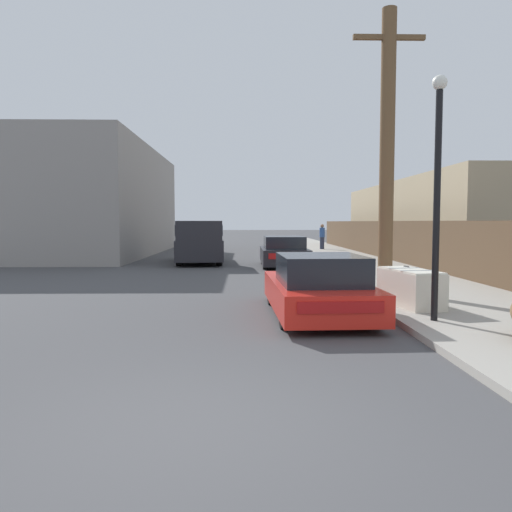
% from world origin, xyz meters
% --- Properties ---
extents(ground_plane, '(220.00, 220.00, 0.00)m').
position_xyz_m(ground_plane, '(0.00, 0.00, 0.00)').
color(ground_plane, '#444447').
extents(sidewalk_curb, '(4.20, 63.00, 0.12)m').
position_xyz_m(sidewalk_curb, '(5.30, 23.50, 0.06)').
color(sidewalk_curb, '#9E998E').
rests_on(sidewalk_curb, ground).
extents(discarded_fridge, '(1.01, 1.84, 0.79)m').
position_xyz_m(discarded_fridge, '(3.92, 6.06, 0.50)').
color(discarded_fridge, silver).
rests_on(discarded_fridge, sidewalk_curb).
extents(parked_sports_car_red, '(1.97, 4.27, 1.25)m').
position_xyz_m(parked_sports_car_red, '(1.89, 5.57, 0.57)').
color(parked_sports_car_red, red).
rests_on(parked_sports_car_red, ground).
extents(car_parked_mid, '(1.91, 4.14, 1.29)m').
position_xyz_m(car_parked_mid, '(2.08, 16.60, 0.61)').
color(car_parked_mid, black).
rests_on(car_parked_mid, ground).
extents(pickup_truck, '(2.49, 5.63, 1.93)m').
position_xyz_m(pickup_truck, '(-1.63, 18.25, 0.96)').
color(pickup_truck, '#232328').
rests_on(pickup_truck, ground).
extents(utility_pole, '(1.80, 0.37, 7.05)m').
position_xyz_m(utility_pole, '(4.01, 8.29, 3.72)').
color(utility_pole, brown).
rests_on(utility_pole, sidewalk_curb).
extents(street_lamp, '(0.26, 0.26, 4.33)m').
position_xyz_m(street_lamp, '(3.83, 4.46, 2.66)').
color(street_lamp, black).
rests_on(street_lamp, sidewalk_curb).
extents(wooden_fence, '(0.08, 38.29, 1.81)m').
position_xyz_m(wooden_fence, '(7.25, 17.47, 1.02)').
color(wooden_fence, brown).
rests_on(wooden_fence, sidewalk_curb).
extents(building_left_block, '(7.00, 16.69, 6.08)m').
position_xyz_m(building_left_block, '(-8.30, 24.93, 3.04)').
color(building_left_block, gray).
rests_on(building_left_block, ground).
extents(building_right_house, '(6.00, 19.24, 4.05)m').
position_xyz_m(building_right_house, '(11.31, 22.81, 2.03)').
color(building_right_house, tan).
rests_on(building_right_house, ground).
extents(pedestrian, '(0.34, 0.34, 1.62)m').
position_xyz_m(pedestrian, '(5.48, 27.95, 0.94)').
color(pedestrian, '#282D42').
rests_on(pedestrian, sidewalk_curb).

